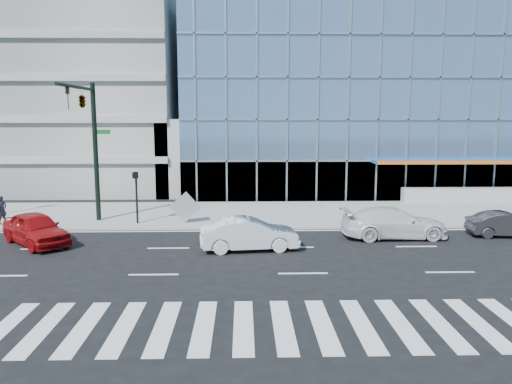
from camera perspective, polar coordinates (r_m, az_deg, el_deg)
ground at (r=24.26m, az=4.26°, el=-6.33°), size 160.00×160.00×0.00m
sidewalk at (r=32.00m, az=2.84°, el=-2.46°), size 120.00×8.00×0.15m
theatre_building at (r=51.96m, az=17.17°, el=9.72°), size 42.00×26.00×15.00m
parking_garage at (r=52.48m, az=-21.59°, el=12.22°), size 24.00×24.00×20.00m
ramp_block at (r=41.59m, az=-6.46°, el=4.17°), size 6.00×8.00×6.00m
tower_backdrop at (r=98.89m, az=-18.67°, el=18.66°), size 14.00×14.00×48.00m
traffic_signal at (r=29.17m, az=-18.83°, el=8.03°), size 1.14×5.74×8.00m
ped_signal_post at (r=29.20m, az=-13.54°, el=0.32°), size 0.30×0.33×3.00m
white_suv at (r=26.86m, az=15.49°, el=-3.41°), size 5.52×2.41×1.58m
white_sedan at (r=23.58m, az=-0.77°, el=-4.83°), size 4.78×2.10×1.53m
dark_sedan at (r=29.30m, az=26.73°, el=-3.32°), size 4.03×1.66×1.30m
red_sedan at (r=26.84m, az=-23.87°, el=-3.86°), size 4.59×4.63×1.58m
pedestrian at (r=31.95m, az=-27.02°, el=-1.83°), size 0.58×0.69×1.62m
tilted_panel at (r=28.98m, az=-8.08°, el=-1.74°), size 1.83×0.09×1.83m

